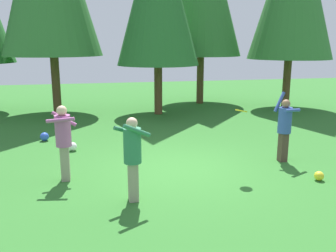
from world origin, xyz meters
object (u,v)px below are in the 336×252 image
object	(u,v)px
person_bystander	(63,137)
ball_yellow	(319,176)
ball_white	(72,147)
person_catcher	(132,152)
frisbee	(241,111)
person_thrower	(284,125)
ball_blue	(44,137)

from	to	relation	value
person_bystander	ball_yellow	distance (m)	5.73
ball_white	person_catcher	bearing A→B (deg)	-70.52
person_bystander	ball_yellow	world-z (taller)	person_bystander
person_catcher	ball_yellow	distance (m)	4.27
frisbee	person_bystander	bearing A→B (deg)	173.62
person_thrower	person_catcher	bearing A→B (deg)	-2.41
person_thrower	ball_blue	world-z (taller)	person_thrower
ball_yellow	person_bystander	bearing A→B (deg)	167.74
person_catcher	ball_blue	bearing A→B (deg)	93.64
person_bystander	person_thrower	bearing A→B (deg)	8.76
person_thrower	ball_white	size ratio (longest dim) A/B	7.12
ball_blue	ball_white	xyz separation A→B (m)	(0.91, -1.30, -0.01)
ball_blue	ball_yellow	distance (m)	7.99
ball_yellow	person_catcher	bearing A→B (deg)	-177.38
person_catcher	ball_yellow	world-z (taller)	person_catcher
person_catcher	ball_blue	size ratio (longest dim) A/B	6.13
person_thrower	person_bystander	bearing A→B (deg)	-21.71
person_bystander	ball_white	size ratio (longest dim) A/B	6.75
frisbee	ball_yellow	size ratio (longest dim) A/B	1.71
frisbee	ball_blue	xyz separation A→B (m)	(-4.79, 4.04, -1.37)
ball_white	frisbee	bearing A→B (deg)	-35.17
person_catcher	ball_yellow	xyz separation A→B (m)	(4.18, 0.19, -0.88)
person_catcher	ball_blue	world-z (taller)	person_catcher
frisbee	ball_yellow	bearing A→B (deg)	-25.49
ball_yellow	ball_white	world-z (taller)	ball_white
person_thrower	person_catcher	world-z (taller)	person_thrower
ball_blue	ball_white	bearing A→B (deg)	-55.10
ball_yellow	person_thrower	bearing A→B (deg)	94.41
frisbee	ball_white	world-z (taller)	frisbee
person_bystander	ball_blue	world-z (taller)	person_bystander
ball_blue	person_catcher	bearing A→B (deg)	-66.10
person_catcher	frisbee	xyz separation A→B (m)	(2.58, 0.95, 0.53)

